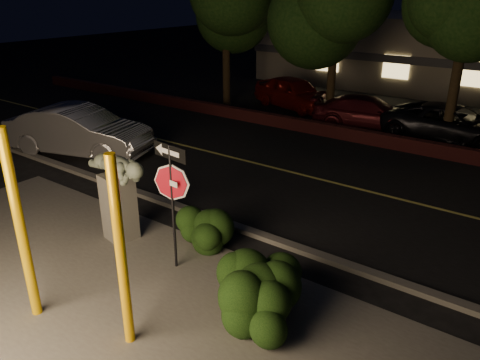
% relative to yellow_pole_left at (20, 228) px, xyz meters
% --- Properties ---
extents(ground, '(90.00, 90.00, 0.00)m').
position_rel_yellow_pole_left_xyz_m(ground, '(0.94, 11.82, -1.77)').
color(ground, black).
rests_on(ground, ground).
extents(patio, '(14.00, 6.00, 0.02)m').
position_rel_yellow_pole_left_xyz_m(patio, '(0.94, 0.82, -1.76)').
color(patio, '#4C4944').
rests_on(patio, ground).
extents(road, '(80.00, 8.00, 0.01)m').
position_rel_yellow_pole_left_xyz_m(road, '(0.94, 8.82, -1.76)').
color(road, black).
rests_on(road, ground).
extents(lane_marking, '(80.00, 0.12, 0.00)m').
position_rel_yellow_pole_left_xyz_m(lane_marking, '(0.94, 8.82, -1.75)').
color(lane_marking, '#B9AD4A').
rests_on(lane_marking, road).
extents(curb, '(80.00, 0.25, 0.12)m').
position_rel_yellow_pole_left_xyz_m(curb, '(0.94, 4.72, -1.71)').
color(curb, '#4C4944').
rests_on(curb, ground).
extents(brick_wall, '(40.00, 0.35, 0.50)m').
position_rel_yellow_pole_left_xyz_m(brick_wall, '(0.94, 13.12, -1.52)').
color(brick_wall, '#4B1819').
rests_on(brick_wall, ground).
extents(parking_lot, '(40.00, 12.00, 0.01)m').
position_rel_yellow_pole_left_xyz_m(parking_lot, '(0.94, 18.82, -1.76)').
color(parking_lot, black).
rests_on(parking_lot, ground).
extents(building, '(22.00, 10.20, 4.00)m').
position_rel_yellow_pole_left_xyz_m(building, '(0.94, 26.81, 0.23)').
color(building, '#736C5C').
rests_on(building, ground).
extents(yellow_pole_left, '(0.18, 0.18, 3.53)m').
position_rel_yellow_pole_left_xyz_m(yellow_pole_left, '(0.00, 0.00, 0.00)').
color(yellow_pole_left, '#D7A107').
rests_on(yellow_pole_left, ground).
extents(yellow_pole_right, '(0.17, 0.17, 3.34)m').
position_rel_yellow_pole_left_xyz_m(yellow_pole_right, '(1.92, 0.52, -0.10)').
color(yellow_pole_right, '#FAB10A').
rests_on(yellow_pole_right, ground).
extents(signpost, '(0.92, 0.15, 2.73)m').
position_rel_yellow_pole_left_xyz_m(signpost, '(0.99, 2.63, 0.17)').
color(signpost, black).
rests_on(signpost, ground).
extents(sculpture, '(2.03, 0.88, 2.16)m').
position_rel_yellow_pole_left_xyz_m(sculpture, '(-0.87, 2.77, -0.43)').
color(sculpture, '#4C4944').
rests_on(sculpture, ground).
extents(hedge_center, '(1.98, 1.12, 0.98)m').
position_rel_yellow_pole_left_xyz_m(hedge_center, '(0.81, 3.65, -1.28)').
color(hedge_center, black).
rests_on(hedge_center, ground).
extents(hedge_right, '(2.07, 1.36, 1.25)m').
position_rel_yellow_pole_left_xyz_m(hedge_right, '(3.03, 2.87, -1.14)').
color(hedge_right, black).
rests_on(hedge_right, ground).
extents(hedge_far_right, '(1.65, 1.11, 1.10)m').
position_rel_yellow_pole_left_xyz_m(hedge_far_right, '(3.40, 2.02, -1.22)').
color(hedge_far_right, black).
rests_on(hedge_far_right, ground).
extents(silver_sedan, '(5.45, 3.27, 1.70)m').
position_rel_yellow_pole_left_xyz_m(silver_sedan, '(-6.78, 6.00, -0.92)').
color(silver_sedan, '#BCBBC1').
rests_on(silver_sedan, ground).
extents(parked_car_red, '(4.83, 3.09, 1.53)m').
position_rel_yellow_pole_left_xyz_m(parked_car_red, '(-4.11, 16.37, -1.00)').
color(parked_car_red, maroon).
rests_on(parked_car_red, ground).
extents(parked_car_darkred, '(4.95, 2.91, 1.35)m').
position_rel_yellow_pole_left_xyz_m(parked_car_darkred, '(0.24, 15.02, -1.09)').
color(parked_car_darkred, '#430E14').
rests_on(parked_car_darkred, ground).
extents(parked_car_dark, '(5.19, 2.59, 1.41)m').
position_rel_yellow_pole_left_xyz_m(parked_car_dark, '(3.47, 15.20, -1.06)').
color(parked_car_dark, black).
rests_on(parked_car_dark, ground).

